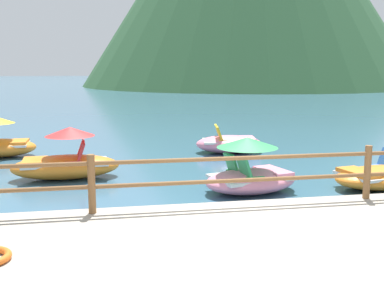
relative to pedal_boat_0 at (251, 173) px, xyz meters
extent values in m
plane|color=#38607A|center=(-0.94, 36.22, -0.42)|extent=(200.00, 200.00, 0.00)
cylinder|color=brown|center=(-3.32, -2.23, 0.45)|extent=(0.12, 0.12, 0.95)
cylinder|color=brown|center=(1.44, -2.23, 0.45)|extent=(0.12, 0.12, 0.95)
cylinder|color=brown|center=(-0.94, -2.23, 0.78)|extent=(23.80, 0.07, 0.07)
cylinder|color=brown|center=(-0.94, -2.23, 0.40)|extent=(23.80, 0.07, 0.07)
ellipsoid|color=pink|center=(0.01, 0.00, -0.18)|extent=(2.38, 1.87, 0.50)
cube|color=silver|center=(0.01, 0.00, -0.09)|extent=(1.87, 1.51, 0.06)
cube|color=#339956|center=(-0.07, -0.31, -0.02)|extent=(0.49, 0.49, 0.08)
cube|color=#339956|center=(-0.25, -0.35, 0.20)|extent=(0.30, 0.44, 0.43)
cube|color=#339956|center=(-0.21, 0.23, -0.02)|extent=(0.49, 0.49, 0.08)
cube|color=#339956|center=(-0.39, 0.19, 0.20)|extent=(0.30, 0.44, 0.43)
cube|color=pink|center=(0.57, 0.15, -0.03)|extent=(0.69, 1.06, 0.12)
cone|color=#339956|center=(-0.09, -0.02, 0.68)|extent=(1.61, 1.61, 0.22)
ellipsoid|color=orange|center=(3.05, -0.17, -0.18)|extent=(2.59, 1.81, 0.48)
cube|color=silver|center=(3.05, -0.17, -0.10)|extent=(2.03, 1.46, 0.06)
cube|color=blue|center=(3.17, 0.14, -0.03)|extent=(0.47, 0.47, 0.08)
cube|color=orange|center=(2.41, -0.29, -0.04)|extent=(0.69, 1.06, 0.12)
ellipsoid|color=pink|center=(0.78, 4.76, -0.15)|extent=(2.27, 1.61, 0.55)
cube|color=silver|center=(0.78, 4.76, -0.05)|extent=(1.78, 1.30, 0.06)
cube|color=yellow|center=(0.59, 4.52, 0.02)|extent=(0.45, 0.45, 0.08)
cube|color=yellow|center=(0.41, 4.55, 0.24)|extent=(0.26, 0.43, 0.43)
cube|color=yellow|center=(0.66, 5.05, 0.02)|extent=(0.45, 0.45, 0.08)
cube|color=yellow|center=(0.49, 5.07, 0.24)|extent=(0.26, 0.43, 0.43)
cube|color=pink|center=(1.35, 4.68, 0.01)|extent=(0.59, 0.98, 0.12)
ellipsoid|color=orange|center=(-4.06, 2.07, -0.14)|extent=(2.65, 1.39, 0.57)
cube|color=silver|center=(-4.06, 2.07, -0.04)|extent=(2.07, 1.14, 0.06)
cube|color=red|center=(-3.88, 2.33, 0.03)|extent=(0.42, 0.42, 0.08)
cube|color=red|center=(-3.70, 2.34, 0.25)|extent=(0.23, 0.41, 0.43)
cube|color=red|center=(-3.85, 1.83, 0.03)|extent=(0.42, 0.42, 0.08)
cube|color=red|center=(-3.67, 1.84, 0.25)|extent=(0.23, 0.41, 0.43)
cube|color=orange|center=(-4.77, 2.03, 0.02)|extent=(0.62, 0.91, 0.12)
cone|color=red|center=(-3.93, 2.07, 0.73)|extent=(1.26, 1.26, 0.22)
cube|color=orange|center=(-5.67, 5.39, 0.00)|extent=(0.48, 0.90, 0.12)
cone|color=#2D5633|center=(8.21, 64.22, 10.58)|extent=(25.94, 25.94, 22.01)
camera|label=1|loc=(-3.09, -9.75, 2.29)|focal=44.71mm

